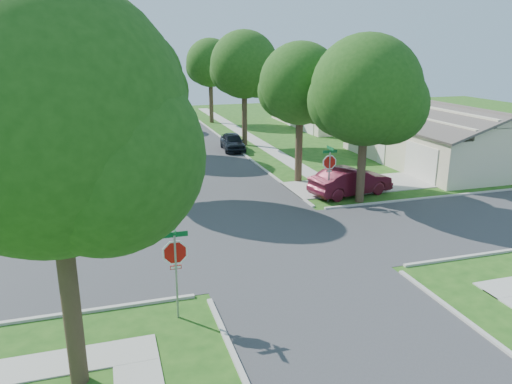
{
  "coord_description": "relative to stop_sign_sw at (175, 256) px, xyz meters",
  "views": [
    {
      "loc": [
        -6.4,
        -18.4,
        8.06
      ],
      "look_at": [
        -0.02,
        2.39,
        1.6
      ],
      "focal_mm": 35.0,
      "sensor_mm": 36.0,
      "label": 1
    }
  ],
  "objects": [
    {
      "name": "stop_sign_ne",
      "position": [
        9.4,
        9.4,
        0.0
      ],
      "size": [
        1.05,
        0.8,
        2.98
      ],
      "color": "gray",
      "rests_on": "ground"
    },
    {
      "name": "car_curb_west",
      "position": [
        3.5,
        38.77,
        -1.32
      ],
      "size": [
        2.38,
        5.06,
        1.43
      ],
      "primitive_type": "imported",
      "rotation": [
        0.0,
        0.0,
        3.22
      ],
      "color": "black",
      "rests_on": "ground"
    },
    {
      "name": "tree_sw_corner",
      "position": [
        -2.74,
        -2.29,
        4.23
      ],
      "size": [
        6.21,
        6.0,
        9.55
      ],
      "color": "#38281C",
      "rests_on": "ground"
    },
    {
      "name": "tree_e_mid",
      "position": [
        9.46,
        25.71,
        4.22
      ],
      "size": [
        5.59,
        5.4,
        9.21
      ],
      "color": "#38281C",
      "rests_on": "ground"
    },
    {
      "name": "tree_w_near",
      "position": [
        0.06,
        13.71,
        4.08
      ],
      "size": [
        5.38,
        5.2,
        8.97
      ],
      "color": "#38281C",
      "rests_on": "ground"
    },
    {
      "name": "stop_sign_sw",
      "position": [
        0.0,
        0.0,
        0.0
      ],
      "size": [
        1.05,
        0.8,
        2.98
      ],
      "color": "gray",
      "rests_on": "ground"
    },
    {
      "name": "tree_e_near",
      "position": [
        9.45,
        13.71,
        3.61
      ],
      "size": [
        4.97,
        4.8,
        8.28
      ],
      "color": "#38281C",
      "rests_on": "ground"
    },
    {
      "name": "tree_w_mid",
      "position": [
        0.06,
        25.71,
        4.46
      ],
      "size": [
        5.8,
        5.6,
        9.56
      ],
      "color": "#38281C",
      "rests_on": "ground"
    },
    {
      "name": "road_ns",
      "position": [
        4.7,
        4.7,
        -2.03
      ],
      "size": [
        7.0,
        100.0,
        0.02
      ],
      "primitive_type": "cube",
      "color": "#333335",
      "rests_on": "ground"
    },
    {
      "name": "house_ne_far",
      "position": [
        20.69,
        33.7,
        -0.51
      ],
      "size": [
        8.42,
        13.6,
        4.23
      ],
      "color": "beige",
      "rests_on": "ground"
    },
    {
      "name": "ground",
      "position": [
        4.7,
        4.7,
        -2.03
      ],
      "size": [
        100.0,
        100.0,
        0.0
      ],
      "primitive_type": "plane",
      "color": "#1C4A14",
      "rests_on": "ground"
    },
    {
      "name": "car_curb_east",
      "position": [
        7.9,
        23.88,
        -1.35
      ],
      "size": [
        1.93,
        4.14,
        1.37
      ],
      "primitive_type": "imported",
      "rotation": [
        0.0,
        0.0,
        -0.08
      ],
      "color": "black",
      "rests_on": "ground"
    },
    {
      "name": "sidewalk_ne",
      "position": [
        10.8,
        30.7,
        -2.01
      ],
      "size": [
        1.2,
        40.0,
        0.04
      ],
      "primitive_type": "cube",
      "color": "#9E9B91",
      "rests_on": "ground"
    },
    {
      "name": "tree_w_far",
      "position": [
        0.05,
        38.71,
        3.48
      ],
      "size": [
        4.76,
        4.6,
        8.04
      ],
      "color": "#38281C",
      "rests_on": "ground"
    },
    {
      "name": "driveway",
      "position": [
        12.6,
        11.8,
        -2.01
      ],
      "size": [
        8.8,
        3.6,
        0.05
      ],
      "primitive_type": "cube",
      "color": "#9E9B91",
      "rests_on": "ground"
    },
    {
      "name": "house_ne_near",
      "position": [
        20.69,
        15.7,
        -0.51
      ],
      "size": [
        8.42,
        13.6,
        4.23
      ],
      "color": "beige",
      "rests_on": "ground"
    },
    {
      "name": "tree_ne_corner",
      "position": [
        11.06,
        8.91,
        3.56
      ],
      "size": [
        5.8,
        5.6,
        8.66
      ],
      "color": "#38281C",
      "rests_on": "ground"
    },
    {
      "name": "tree_e_far",
      "position": [
        9.45,
        38.71,
        3.95
      ],
      "size": [
        5.17,
        5.0,
        8.72
      ],
      "color": "#38281C",
      "rests_on": "ground"
    },
    {
      "name": "car_driveway",
      "position": [
        11.12,
        10.2,
        -1.25
      ],
      "size": [
        4.99,
        2.53,
        1.57
      ],
      "primitive_type": "imported",
      "rotation": [
        0.0,
        0.0,
        1.76
      ],
      "color": "#4B0F1C",
      "rests_on": "ground"
    },
    {
      "name": "sidewalk_nw",
      "position": [
        -1.4,
        30.7,
        -2.01
      ],
      "size": [
        1.2,
        40.0,
        0.04
      ],
      "primitive_type": "cube",
      "color": "#9E9B91",
      "rests_on": "ground"
    }
  ]
}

